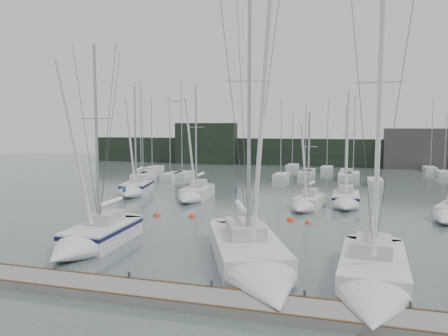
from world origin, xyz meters
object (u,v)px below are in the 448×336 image
Objects in this scene: sailboat_near_left at (89,240)px; buoy_c at (157,216)px; sailboat_mid_a at (134,189)px; buoy_d at (290,220)px; sailboat_mid_b at (193,195)px; sailboat_mid_c at (306,204)px; sailboat_near_center at (255,265)px; buoy_b at (308,223)px; sailboat_near_right at (373,283)px; sailboat_mid_d at (346,201)px; buoy_a at (192,217)px.

sailboat_near_left is 22.01× the size of buoy_c.
sailboat_mid_a reaches higher than buoy_d.
sailboat_mid_b is (7.28, -1.34, -0.08)m from sailboat_mid_a.
sailboat_near_left reaches higher than sailboat_mid_c.
sailboat_near_center is 12.94m from buoy_b.
sailboat_mid_c is 19.74× the size of buoy_b.
sailboat_near_right is 1.42× the size of sailboat_mid_d.
sailboat_mid_c reaches higher than buoy_d.
buoy_c is at bearing -95.99° from sailboat_mid_b.
sailboat_near_center is at bearing -95.80° from buoy_b.
sailboat_near_center is 28.36× the size of buoy_d.
sailboat_mid_d is (14.50, 18.79, -0.04)m from sailboat_near_left.
buoy_b is at bearing -109.23° from sailboat_mid_d.
buoy_a is at bearing -173.30° from buoy_d.
sailboat_near_right is at bearing -73.37° from buoy_b.
sailboat_near_center is 18.14m from sailboat_mid_c.
sailboat_near_right is 32.30m from sailboat_mid_a.
sailboat_near_center is at bearing -47.77° from buoy_c.
sailboat_mid_c is (-4.84, 19.11, -0.07)m from sailboat_near_right.
buoy_d is (-0.10, 13.38, -0.59)m from sailboat_near_center.
sailboat_near_center reaches higher than buoy_c.
buoy_b is (11.84, 11.09, -0.59)m from sailboat_near_left.
buoy_a is at bearing 73.18° from sailboat_near_left.
sailboat_mid_d is at bearing 56.40° from sailboat_near_center.
sailboat_mid_a reaches higher than buoy_a.
sailboat_near_left is at bearing -87.77° from buoy_c.
sailboat_near_right is at bearing -68.88° from buoy_d.
sailboat_near_center is 35.36× the size of buoy_b.
sailboat_mid_a is 21.03m from buoy_b.
sailboat_near_center is 16.27m from buoy_c.
sailboat_mid_a is 19.53m from buoy_d.
sailboat_mid_a is 11.63m from buoy_c.
sailboat_near_left is at bearing -131.92° from buoy_d.
buoy_c is (-14.90, -8.51, -0.55)m from sailboat_mid_d.
sailboat_mid_a reaches higher than buoy_c.
sailboat_near_center is 1.36× the size of sailboat_mid_b.
sailboat_near_left is 28.41× the size of buoy_b.
buoy_d is (10.56, -6.58, -0.55)m from sailboat_mid_b.
buoy_b is (-4.13, 13.84, -0.57)m from sailboat_near_right.
sailboat_mid_d is 17.17m from buoy_c.
sailboat_near_left reaches higher than buoy_a.
sailboat_mid_a is 26.70× the size of buoy_b.
buoy_b is 1.50m from buoy_d.
sailboat_near_center reaches higher than sailboat_mid_c.
buoy_a is 7.95m from buoy_d.
sailboat_mid_b is at bearing 86.92° from sailboat_near_left.
sailboat_mid_a is at bearing 107.28° from sailboat_near_left.
sailboat_mid_d is 19.10× the size of buoy_d.
buoy_d is at bearing 7.04° from buoy_c.
sailboat_near_right is 33.84× the size of buoy_b.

